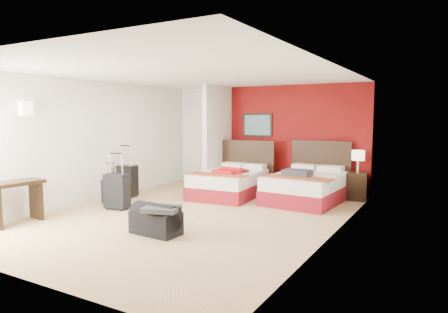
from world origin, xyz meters
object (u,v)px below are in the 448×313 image
Objects in this scene: red_suitcase_open at (231,171)px; suitcase_black at (127,182)px; nightstand at (357,186)px; bed_left at (229,184)px; desk at (16,203)px; suitcase_charcoal at (117,192)px; table_lamp at (358,162)px; duffel_bag at (156,222)px; bed_right at (306,188)px; suitcase_navy at (111,192)px.

suitcase_black is at bearing -142.69° from red_suitcase_open.
red_suitcase_open reaches higher than nightstand.
nightstand is at bearing 18.28° from bed_left.
desk is at bearing -109.68° from red_suitcase_open.
suitcase_charcoal is at bearing 72.61° from desk.
bed_left is 3.77× the size of table_lamp.
table_lamp is (2.54, 1.03, 0.54)m from bed_left.
desk is (-0.68, -1.58, 0.03)m from suitcase_charcoal.
bed_left is 2.80m from table_lamp.
table_lamp is 0.63× the size of duffel_bag.
bed_left is 2.49m from suitcase_charcoal.
bed_right is at bearing 29.43° from suitcase_charcoal.
bed_right reaches higher than duffel_bag.
table_lamp is (0.86, 0.75, 0.53)m from bed_right.
duffel_bag is at bearing -106.66° from bed_right.
bed_left is 4.21m from desk.
table_lamp is at bearing 13.92° from suitcase_navy.
red_suitcase_open reaches higher than bed_left.
bed_right is 2.57× the size of red_suitcase_open.
desk reaches higher than bed_left.
duffel_bag is at bearing 21.79° from desk.
suitcase_black is at bearing -154.47° from bed_right.
bed_left is at bearing -157.93° from table_lamp.
duffel_bag is (2.13, -1.20, -0.04)m from suitcase_navy.
desk is at bearing -123.76° from suitcase_charcoal.
bed_left is at bearing -164.29° from nightstand.
desk is at bearing -121.07° from bed_left.
red_suitcase_open is 0.98× the size of duffel_bag.
desk is at bearing -133.15° from table_lamp.
suitcase_black reaches higher than suitcase_charcoal.
suitcase_charcoal is at bearing 155.18° from duffel_bag.
bed_left is at bearing 49.59° from suitcase_charcoal.
suitcase_charcoal is at bearing -136.62° from bed_right.
table_lamp is at bearing 18.28° from bed_left.
suitcase_black reaches higher than nightstand.
red_suitcase_open is at bearing -155.16° from table_lamp.
red_suitcase_open is 3.01m from duffel_bag.
suitcase_charcoal is 1.92m from duffel_bag.
desk reaches higher than bed_right.
suitcase_black is (-1.93, -1.17, 0.06)m from bed_left.
desk reaches higher than duffel_bag.
duffel_bag is at bearing -123.47° from nightstand.
nightstand is at bearing 13.92° from suitcase_navy.
table_lamp is 4.64m from duffel_bag.
bed_right is 1.26m from table_lamp.
suitcase_charcoal is at bearing -113.74° from red_suitcase_open.
table_lamp is 0.56× the size of desk.
nightstand is (0.86, 0.75, 0.00)m from bed_right.
desk reaches higher than suitcase_black.
bed_left is at bearing 27.43° from suitcase_navy.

